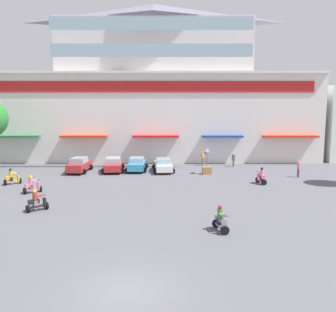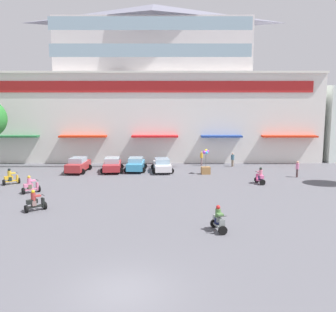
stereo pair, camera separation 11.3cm
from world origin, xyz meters
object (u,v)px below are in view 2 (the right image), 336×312
Objects in this scene: scooter_rider_0 at (31,186)px; scooter_rider_3 at (11,178)px; pedestrian_1 at (202,157)px; pedestrian_2 at (233,159)px; parked_car_0 at (79,165)px; parked_car_2 at (136,164)px; balloon_vendor_cart at (206,165)px; scooter_rider_5 at (36,202)px; scooter_rider_2 at (260,177)px; pedestrian_0 at (298,168)px; parked_car_1 at (113,165)px; scooter_rider_4 at (219,221)px; parked_car_3 at (163,165)px.

scooter_rider_3 is at bearing 133.01° from scooter_rider_0.
pedestrian_1 reaches higher than pedestrian_2.
parked_car_0 is 17.03m from pedestrian_2.
scooter_rider_0 is at bearing -146.84° from pedestrian_2.
parked_car_2 is 2.45× the size of pedestrian_2.
balloon_vendor_cart is (13.23, -1.04, 0.18)m from parked_car_0.
scooter_rider_5 is at bearing -67.16° from scooter_rider_0.
scooter_rider_0 is 1.00× the size of scooter_rider_3.
scooter_rider_2 reaches higher than parked_car_2.
pedestrian_0 is 0.98× the size of pedestrian_1.
scooter_rider_5 is at bearing -103.00° from parked_car_1.
scooter_rider_3 is (-10.68, -6.35, -0.13)m from parked_car_2.
scooter_rider_4 is (12.34, -17.71, -0.14)m from parked_car_0.
parked_car_1 is at bearing 4.56° from parked_car_0.
scooter_rider_5 is 0.96× the size of pedestrian_2.
pedestrian_2 is at bearing 46.08° from scooter_rider_5.
scooter_rider_5 is (-8.49, -14.02, -0.09)m from parked_car_3.
parked_car_2 is 7.96m from pedestrian_1.
balloon_vendor_cart is (-8.80, 1.54, 0.03)m from pedestrian_0.
scooter_rider_2 is at bearing 9.71° from scooter_rider_0.
scooter_rider_5 is at bearing -111.53° from parked_car_2.
scooter_rider_0 is 22.11m from pedestrian_2.
balloon_vendor_cart is at bearing -90.12° from pedestrian_1.
balloon_vendor_cart is at bearing -13.21° from parked_car_2.
scooter_rider_2 reaches higher than scooter_rider_4.
parked_car_0 is 8.78m from parked_car_3.
scooter_rider_4 is (6.36, -18.38, -0.09)m from parked_car_2.
parked_car_0 is at bearing 175.50° from balloon_vendor_cart.
scooter_rider_2 is at bearing 0.59° from scooter_rider_3.
balloon_vendor_cart is at bearing -7.76° from parked_car_1.
pedestrian_2 is at bearing 13.79° from parked_car_2.
scooter_rider_5 is at bearing -154.52° from scooter_rider_2.
scooter_rider_4 reaches higher than parked_car_1.
scooter_rider_3 reaches higher than parked_car_3.
scooter_rider_4 reaches higher than scooter_rider_5.
scooter_rider_0 is 16.72m from scooter_rider_4.
parked_car_0 is 2.72× the size of scooter_rider_5.
balloon_vendor_cart reaches higher than parked_car_1.
scooter_rider_0 reaches higher than parked_car_2.
pedestrian_0 is (16.06, -3.25, 0.21)m from parked_car_2.
pedestrian_1 reaches higher than scooter_rider_5.
scooter_rider_0 is 0.94× the size of pedestrian_2.
parked_car_0 reaches higher than scooter_rider_0.
scooter_rider_2 is at bearing -64.53° from pedestrian_1.
pedestrian_1 is 1.05× the size of pedestrian_2.
pedestrian_2 reaches higher than scooter_rider_5.
parked_car_3 is at bearing 23.83° from scooter_rider_3.
pedestrian_1 is (7.27, 3.24, 0.21)m from parked_car_2.
parked_car_2 is 2.61× the size of scooter_rider_0.
pedestrian_0 reaches higher than parked_car_2.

